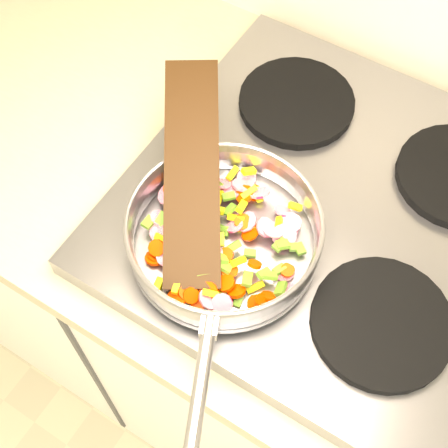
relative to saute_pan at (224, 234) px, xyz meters
The scene contains 7 objects.
cooktop 0.20m from the saute_pan, 58.36° to the left, with size 0.60×0.60×0.04m, color #939399.
grate_fl 0.06m from the saute_pan, 159.63° to the left, with size 0.19×0.19×0.02m, color black.
grate_fr 0.24m from the saute_pan, ahead, with size 0.19×0.19×0.02m, color black.
grate_bl 0.30m from the saute_pan, 98.40° to the left, with size 0.19×0.19×0.02m, color black.
saute_pan is the anchor object (origin of this frame).
vegetable_heap 0.02m from the saute_pan, 139.69° to the right, with size 0.25×0.25×0.05m.
wooden_spatula 0.10m from the saute_pan, 149.55° to the left, with size 0.34×0.08×0.02m, color black.
Camera 1 is at (-0.57, 1.15, 1.72)m, focal length 50.00 mm.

